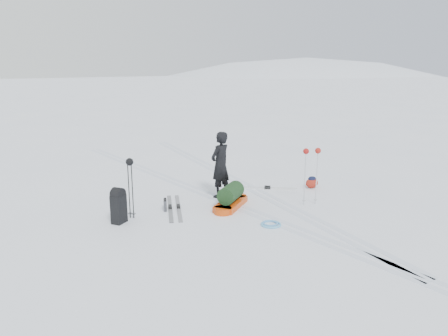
% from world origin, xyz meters
% --- Properties ---
extents(ground, '(200.00, 200.00, 0.00)m').
position_xyz_m(ground, '(0.00, 0.00, 0.00)').
color(ground, white).
rests_on(ground, ground).
extents(snow_hill_backdrop, '(359.50, 192.00, 162.45)m').
position_xyz_m(snow_hill_backdrop, '(62.69, 84.02, -69.02)').
color(snow_hill_backdrop, white).
rests_on(snow_hill_backdrop, ground).
extents(ski_tracks, '(3.38, 17.97, 0.01)m').
position_xyz_m(ski_tracks, '(0.61, 0.88, 0.00)').
color(ski_tracks, silver).
rests_on(ski_tracks, ground).
extents(skier, '(0.73, 0.59, 1.73)m').
position_xyz_m(skier, '(0.11, 0.82, 0.86)').
color(skier, black).
rests_on(skier, ground).
extents(pulk_sled, '(1.46, 1.19, 0.57)m').
position_xyz_m(pulk_sled, '(-0.14, -0.03, 0.22)').
color(pulk_sled, '#CF410C').
rests_on(pulk_sled, ground).
extents(expedition_rucksack, '(0.61, 0.86, 0.80)m').
position_xyz_m(expedition_rucksack, '(-2.77, 0.49, 0.37)').
color(expedition_rucksack, black).
rests_on(expedition_rucksack, ground).
extents(ski_poles_black, '(0.17, 0.17, 1.39)m').
position_xyz_m(ski_poles_black, '(-2.44, 0.58, 1.14)').
color(ski_poles_black, black).
rests_on(ski_poles_black, ground).
extents(ski_poles_silver, '(0.44, 0.25, 1.43)m').
position_xyz_m(ski_poles_silver, '(1.60, -0.96, 1.19)').
color(ski_poles_silver, silver).
rests_on(ski_poles_silver, ground).
extents(touring_skis_grey, '(1.13, 1.95, 0.07)m').
position_xyz_m(touring_skis_grey, '(-1.34, 0.64, 0.02)').
color(touring_skis_grey, '#94969C').
rests_on(touring_skis_grey, ground).
extents(touring_skis_white, '(1.43, 1.25, 0.06)m').
position_xyz_m(touring_skis_white, '(1.61, 0.69, 0.01)').
color(touring_skis_white, white).
rests_on(touring_skis_white, ground).
extents(rope_coil, '(0.54, 0.54, 0.05)m').
position_xyz_m(rope_coil, '(-0.12, -1.53, 0.03)').
color(rope_coil, '#5EB3E5').
rests_on(rope_coil, ground).
extents(small_daypack, '(0.47, 0.42, 0.33)m').
position_xyz_m(small_daypack, '(2.71, 0.07, 0.16)').
color(small_daypack, maroon).
rests_on(small_daypack, ground).
extents(thermos_pair, '(0.19, 0.29, 0.29)m').
position_xyz_m(thermos_pair, '(-1.58, 0.64, 0.14)').
color(thermos_pair, '#515258').
rests_on(thermos_pair, ground).
extents(stuff_sack, '(0.44, 0.36, 0.24)m').
position_xyz_m(stuff_sack, '(0.03, 0.38, 0.12)').
color(stuff_sack, black).
rests_on(stuff_sack, ground).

